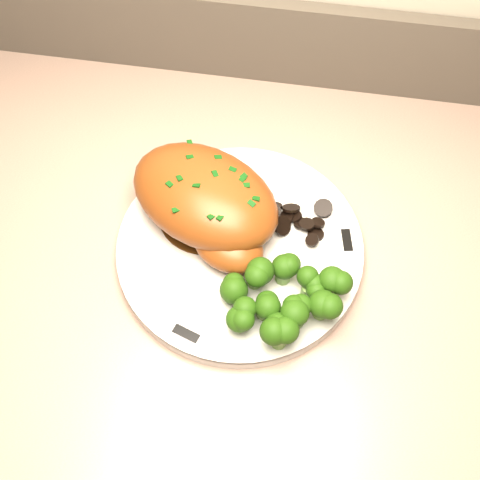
# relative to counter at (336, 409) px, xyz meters

# --- Properties ---
(counter) EXTENTS (2.06, 0.68, 1.01)m
(counter) POSITION_rel_counter_xyz_m (0.00, 0.00, 0.00)
(counter) COLOR brown
(counter) RESTS_ON ground
(plate) EXTENTS (0.34, 0.34, 0.02)m
(plate) POSITION_rel_counter_xyz_m (-0.17, 0.03, 0.45)
(plate) COLOR silver
(plate) RESTS_ON counter
(rim_accent_0) EXTENTS (0.02, 0.03, 0.00)m
(rim_accent_0) POSITION_rel_counter_xyz_m (-0.06, 0.06, 0.46)
(rim_accent_0) COLOR black
(rim_accent_0) RESTS_ON plate
(rim_accent_1) EXTENTS (0.03, 0.03, 0.00)m
(rim_accent_1) POSITION_rel_counter_xyz_m (-0.25, 0.12, 0.46)
(rim_accent_1) COLOR black
(rim_accent_1) RESTS_ON plate
(rim_accent_2) EXTENTS (0.03, 0.02, 0.00)m
(rim_accent_2) POSITION_rel_counter_xyz_m (-0.21, -0.08, 0.46)
(rim_accent_2) COLOR black
(rim_accent_2) RESTS_ON plate
(gravy_pool) EXTENTS (0.11, 0.11, 0.00)m
(gravy_pool) POSITION_rel_counter_xyz_m (-0.22, 0.07, 0.46)
(gravy_pool) COLOR #371F0A
(gravy_pool) RESTS_ON plate
(chicken_breast) EXTENTS (0.21, 0.19, 0.07)m
(chicken_breast) POSITION_rel_counter_xyz_m (-0.21, 0.06, 0.49)
(chicken_breast) COLOR brown
(chicken_breast) RESTS_ON plate
(mushroom_pile) EXTENTS (0.08, 0.06, 0.02)m
(mushroom_pile) POSITION_rel_counter_xyz_m (-0.12, 0.07, 0.47)
(mushroom_pile) COLOR black
(mushroom_pile) RESTS_ON plate
(broccoli_florets) EXTENTS (0.13, 0.10, 0.04)m
(broccoli_florets) POSITION_rel_counter_xyz_m (-0.12, -0.03, 0.48)
(broccoli_florets) COLOR olive
(broccoli_florets) RESTS_ON plate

